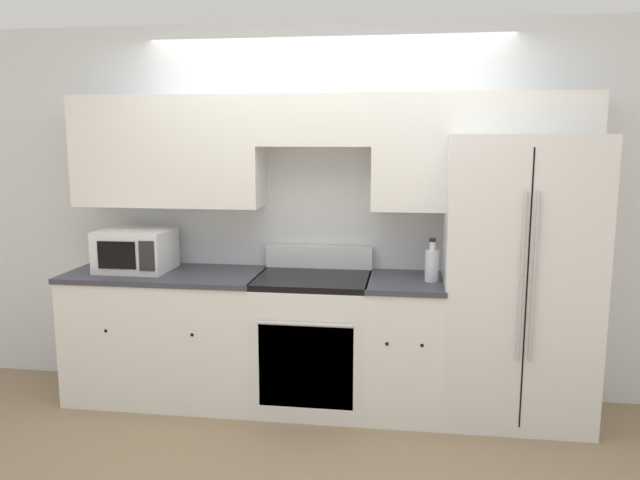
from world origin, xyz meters
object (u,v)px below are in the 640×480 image
Objects in this scene: refrigerator at (517,279)px; microwave at (136,250)px; oven_range at (313,341)px; bottle at (432,264)px.

refrigerator is 3.83× the size of microwave.
bottle is (0.78, -0.02, 0.56)m from oven_range.
oven_range is at bearing 178.90° from bottle.
oven_range is at bearing -1.51° from microwave.
microwave reaches higher than bottle.
bottle reaches higher than oven_range.
refrigerator reaches higher than microwave.
microwave is at bearing 178.49° from oven_range.
refrigerator is at bearing 6.46° from bottle.
microwave is 1.71× the size of bottle.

